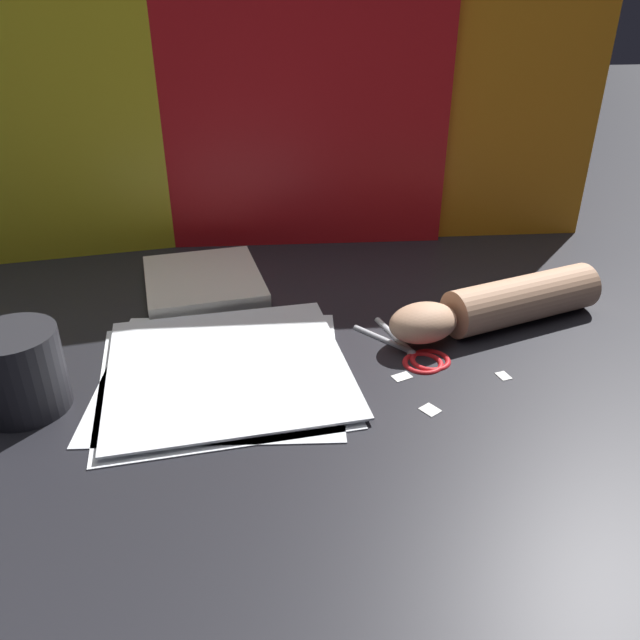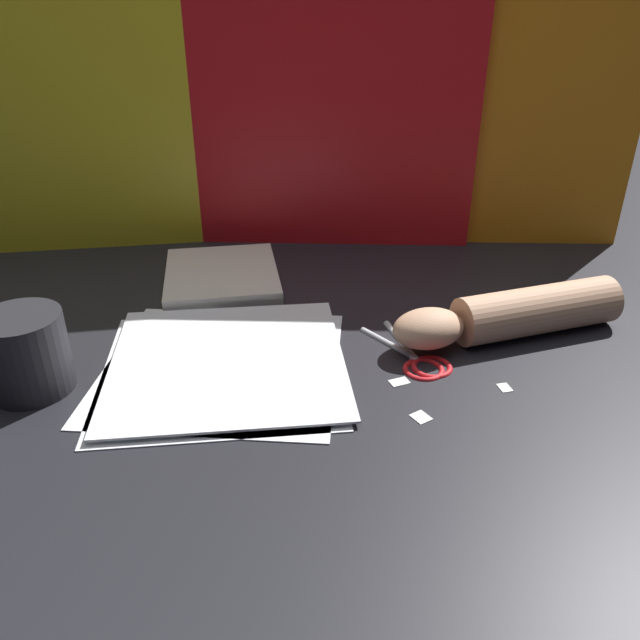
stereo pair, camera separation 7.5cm
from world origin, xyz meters
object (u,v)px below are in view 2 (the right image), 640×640
at_px(hand_forearm, 511,314).
at_px(scissors, 417,357).
at_px(mug, 26,353).
at_px(book_closed, 222,276).
at_px(paper_stack, 224,364).

bearing_deg(hand_forearm, scissors, -155.56).
distance_m(hand_forearm, mug, 0.60).
distance_m(scissors, hand_forearm, 0.15).
height_order(book_closed, scissors, book_closed).
bearing_deg(paper_stack, mug, -169.13).
bearing_deg(scissors, mug, -173.54).
distance_m(book_closed, hand_forearm, 0.44).
bearing_deg(hand_forearm, book_closed, 155.95).
relative_size(paper_stack, scissors, 2.09).
relative_size(scissors, mug, 1.61).
bearing_deg(paper_stack, scissors, 2.45).
distance_m(paper_stack, scissors, 0.24).
relative_size(book_closed, scissors, 1.47).
distance_m(paper_stack, mug, 0.22).
height_order(paper_stack, hand_forearm, hand_forearm).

